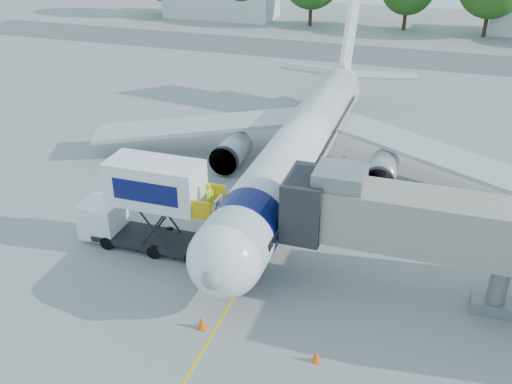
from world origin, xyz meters
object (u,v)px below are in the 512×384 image
(jet_bridge, at_px, (410,221))
(catering_hiloader, at_px, (147,205))
(ground_tug, at_px, (120,366))
(aircraft, at_px, (303,143))

(jet_bridge, xyz_separation_m, catering_hiloader, (-14.27, -0.00, -1.58))
(jet_bridge, height_order, ground_tug, jet_bridge)
(catering_hiloader, bearing_deg, ground_tug, -69.20)
(aircraft, distance_m, ground_tug, 21.02)
(aircraft, relative_size, jet_bridge, 2.71)
(aircraft, bearing_deg, jet_bridge, -54.30)
(aircraft, bearing_deg, catering_hiloader, -119.42)
(catering_hiloader, height_order, ground_tug, catering_hiloader)
(catering_hiloader, xyz_separation_m, ground_tug, (3.65, -9.61, -2.07))
(aircraft, xyz_separation_m, ground_tug, (-2.62, -20.74, -2.26))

